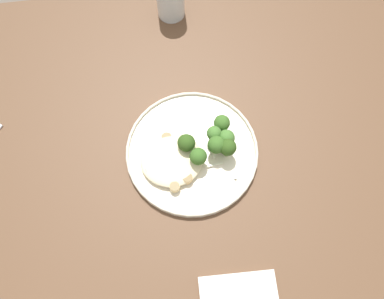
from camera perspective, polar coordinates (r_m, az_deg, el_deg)
The scene contains 24 objects.
ground at distance 1.52m, azimuth 0.86°, elevation -10.64°, with size 6.00×6.00×0.00m, color #665B51.
wooden_dining_table at distance 0.88m, azimuth 1.46°, elevation -3.15°, with size 1.40×1.00×0.74m.
dinner_plate at distance 0.80m, azimuth 0.00°, elevation -0.29°, with size 0.29×0.29×0.02m.
noodle_bed at distance 0.78m, azimuth -3.20°, elevation -1.57°, with size 0.13×0.12×0.02m.
seared_scallop_on_noodles at distance 0.76m, azimuth -2.72°, elevation -5.86°, with size 0.02×0.02×0.01m.
seared_scallop_front_small at distance 0.78m, azimuth -6.30°, elevation -2.96°, with size 0.03×0.03×0.01m.
seared_scallop_center_golden at distance 0.79m, azimuth -2.92°, elevation 0.38°, with size 0.03×0.03×0.01m.
seared_scallop_half_hidden at distance 0.77m, azimuth -0.74°, elevation -4.50°, with size 0.02×0.02×0.01m.
seared_scallop_tilted_round at distance 0.79m, azimuth -4.41°, elevation -0.26°, with size 0.03×0.03×0.01m.
seared_scallop_right_edge at distance 0.80m, azimuth -3.97°, elevation 1.83°, with size 0.02×0.02×0.02m.
seared_scallop_left_edge at distance 0.78m, azimuth -3.45°, elevation -2.04°, with size 0.02×0.02×0.02m.
broccoli_floret_near_rim at distance 0.76m, azimuth 3.84°, elevation 0.71°, with size 0.04×0.04×0.06m.
broccoli_floret_center_pile at distance 0.76m, azimuth 0.99°, elevation -1.14°, with size 0.04×0.04×0.06m.
broccoli_floret_front_edge at distance 0.78m, azimuth 5.37°, elevation 1.78°, with size 0.04×0.04×0.05m.
broccoli_floret_rear_charred at distance 0.76m, azimuth 5.67°, elevation -0.00°, with size 0.04×0.04×0.06m.
broccoli_floret_small_sprig at distance 0.79m, azimuth 4.69°, elevation 4.10°, with size 0.04×0.04×0.05m.
broccoli_floret_split_head at distance 0.78m, azimuth 3.47°, elevation 2.45°, with size 0.03×0.03×0.05m.
broccoli_floret_right_tilted at distance 0.77m, azimuth -0.88°, elevation 1.01°, with size 0.04×0.04×0.06m.
onion_sliver_short_strip at distance 0.81m, azimuth 3.10°, elevation 2.76°, with size 0.04×0.01×0.00m, color silver.
onion_sliver_pale_crescent at distance 0.78m, azimuth 3.44°, elevation -2.40°, with size 0.04×0.01×0.00m, color silver.
onion_sliver_curled_piece at distance 0.80m, azimuth 3.80°, elevation -0.11°, with size 0.04×0.01×0.00m, color silver.
onion_sliver_long_sliver at distance 0.79m, azimuth 7.15°, elevation -3.29°, with size 0.04×0.01×0.00m, color silver.
water_glass at distance 0.98m, azimuth -3.38°, elevation 22.27°, with size 0.07×0.07×0.10m.
folded_napkin at distance 0.76m, azimuth 7.38°, elevation -21.99°, with size 0.15×0.09×0.01m, color silver.
Camera 1 is at (-0.06, -0.26, 1.50)m, focal length 34.13 mm.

